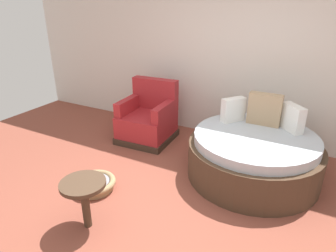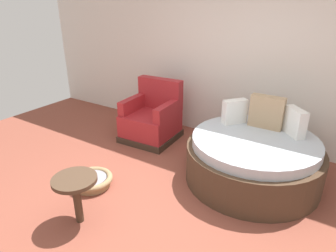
{
  "view_description": "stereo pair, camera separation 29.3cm",
  "coord_description": "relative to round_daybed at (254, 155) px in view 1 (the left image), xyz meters",
  "views": [
    {
      "loc": [
        1.2,
        -2.21,
        2.12
      ],
      "look_at": [
        -0.51,
        0.99,
        0.55
      ],
      "focal_mm": 31.63,
      "sensor_mm": 36.0,
      "label": 1
    },
    {
      "loc": [
        1.46,
        -2.06,
        2.12
      ],
      "look_at": [
        -0.51,
        0.99,
        0.55
      ],
      "focal_mm": 31.63,
      "sensor_mm": 36.0,
      "label": 2
    }
  ],
  "objects": [
    {
      "name": "ground_plane",
      "position": [
        -0.61,
        -1.2,
        -0.31
      ],
      "size": [
        8.0,
        8.0,
        0.02
      ],
      "primitive_type": "cube",
      "color": "brown"
    },
    {
      "name": "back_wall",
      "position": [
        -0.61,
        1.08,
        1.23
      ],
      "size": [
        8.0,
        0.12,
        3.05
      ],
      "primitive_type": "cube",
      "color": "silver",
      "rests_on": "ground_plane"
    },
    {
      "name": "round_daybed",
      "position": [
        0.0,
        0.0,
        0.0
      ],
      "size": [
        1.64,
        1.64,
        1.0
      ],
      "color": "#473323",
      "rests_on": "ground_plane"
    },
    {
      "name": "red_armchair",
      "position": [
        -1.76,
        0.31,
        0.03
      ],
      "size": [
        0.84,
        0.84,
        0.94
      ],
      "color": "#38281E",
      "rests_on": "ground_plane"
    },
    {
      "name": "pet_basket",
      "position": [
        -1.59,
        -1.2,
        -0.23
      ],
      "size": [
        0.51,
        0.51,
        0.13
      ],
      "color": "#9E7F56",
      "rests_on": "ground_plane"
    },
    {
      "name": "side_table",
      "position": [
        -1.23,
        -1.72,
        0.13
      ],
      "size": [
        0.44,
        0.44,
        0.52
      ],
      "color": "#473323",
      "rests_on": "ground_plane"
    }
  ]
}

